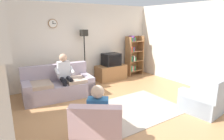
% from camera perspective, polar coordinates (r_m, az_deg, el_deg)
% --- Properties ---
extents(ground_plane, '(12.00, 12.00, 0.00)m').
position_cam_1_polar(ground_plane, '(5.02, 4.74, -10.91)').
color(ground_plane, '#B27F51').
extents(back_wall_assembly, '(6.20, 0.17, 2.70)m').
position_cam_1_polar(back_wall_assembly, '(6.86, -9.16, 7.53)').
color(back_wall_assembly, silver).
rests_on(back_wall_assembly, ground_plane).
extents(right_wall, '(0.12, 5.80, 2.70)m').
position_cam_1_polar(right_wall, '(6.77, 24.37, 6.37)').
color(right_wall, silver).
rests_on(right_wall, ground_plane).
extents(couch, '(1.98, 1.06, 0.90)m').
position_cam_1_polar(couch, '(5.77, -15.51, -4.64)').
color(couch, '#A899A8').
rests_on(couch, ground_plane).
extents(tv_stand, '(1.10, 0.56, 0.55)m').
position_cam_1_polar(tv_stand, '(7.18, -0.30, -0.73)').
color(tv_stand, olive).
rests_on(tv_stand, ground_plane).
extents(tv, '(0.60, 0.49, 0.44)m').
position_cam_1_polar(tv, '(7.05, -0.19, 3.12)').
color(tv, black).
rests_on(tv, tv_stand).
extents(bookshelf, '(0.68, 0.36, 1.58)m').
position_cam_1_polar(bookshelf, '(7.78, 6.21, 4.19)').
color(bookshelf, olive).
rests_on(bookshelf, ground_plane).
extents(floor_lamp, '(0.28, 0.28, 1.85)m').
position_cam_1_polar(floor_lamp, '(6.56, -8.17, 8.15)').
color(floor_lamp, black).
rests_on(floor_lamp, ground_plane).
extents(armchair_near_window, '(1.17, 1.18, 0.90)m').
position_cam_1_polar(armchair_near_window, '(3.49, -4.02, -17.56)').
color(armchair_near_window, beige).
rests_on(armchair_near_window, ground_plane).
extents(armchair_near_bookshelf, '(0.89, 0.96, 0.90)m').
position_cam_1_polar(armchair_near_bookshelf, '(5.15, 25.44, -8.12)').
color(armchair_near_bookshelf, '#9EADBC').
rests_on(armchair_near_bookshelf, ground_plane).
extents(area_rug, '(2.20, 1.70, 0.01)m').
position_cam_1_polar(area_rug, '(4.95, 6.55, -11.26)').
color(area_rug, '#AD9E8E').
rests_on(area_rug, ground_plane).
extents(person_on_couch, '(0.54, 0.56, 1.24)m').
position_cam_1_polar(person_on_couch, '(5.62, -13.68, -0.93)').
color(person_on_couch, silver).
rests_on(person_on_couch, ground_plane).
extents(person_in_left_armchair, '(0.62, 0.64, 1.12)m').
position_cam_1_polar(person_in_left_armchair, '(3.41, -3.93, -12.27)').
color(person_in_left_armchair, '#3372B2').
rests_on(person_in_left_armchair, ground_plane).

